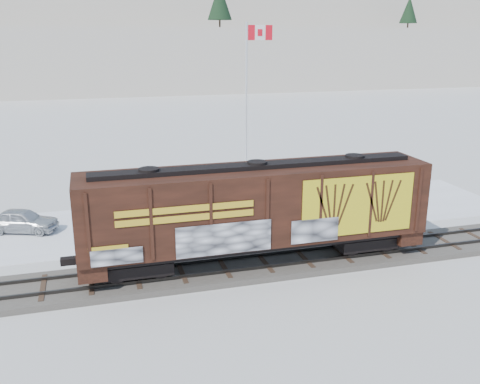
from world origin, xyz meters
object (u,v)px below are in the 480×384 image
object	(u,v)px
hopper_railcar	(257,208)
car_dark	(303,202)
flagpole	(248,129)
car_silver	(22,220)
car_white	(180,215)

from	to	relation	value
hopper_railcar	car_dark	xyz separation A→B (m)	(5.39, 7.32, -2.37)
flagpole	car_silver	xyz separation A→B (m)	(-14.86, -5.55, -3.57)
hopper_railcar	car_white	xyz separation A→B (m)	(-2.57, 6.41, -2.22)
flagpole	car_silver	distance (m)	16.26
car_silver	car_white	world-z (taller)	car_white
hopper_railcar	car_white	bearing A→B (deg)	111.86
hopper_railcar	car_white	size ratio (longest dim) A/B	3.45
hopper_railcar	flagpole	distance (m)	14.29
car_white	car_dark	world-z (taller)	car_white
car_dark	hopper_railcar	bearing A→B (deg)	138.52
hopper_railcar	car_white	distance (m)	7.25
flagpole	car_white	size ratio (longest dim) A/B	2.46
flagpole	car_dark	world-z (taller)	flagpole
hopper_railcar	car_silver	bearing A→B (deg)	143.75
hopper_railcar	car_dark	size ratio (longest dim) A/B	3.81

